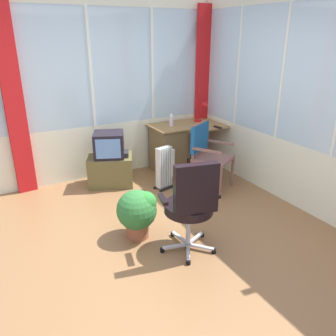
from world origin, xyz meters
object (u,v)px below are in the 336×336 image
tv_on_stand (110,162)px  desk (169,148)px  desk_lamp (204,109)px  tv_remote (218,127)px  space_heater (165,167)px  office_chair (192,202)px  spray_bottle (171,119)px  potted_plant (138,211)px  wooden_armchair (205,148)px

tv_on_stand → desk: bearing=3.8°
desk_lamp → tv_remote: 0.50m
desk_lamp → space_heater: 1.33m
office_chair → space_heater: bearing=71.3°
tv_remote → office_chair: office_chair is taller
tv_on_stand → spray_bottle: bearing=3.9°
desk_lamp → tv_on_stand: (-1.67, -0.08, -0.61)m
space_heater → tv_remote: bearing=6.4°
desk → tv_remote: 0.84m
tv_remote → spray_bottle: 0.74m
space_heater → potted_plant: (-0.87, -1.01, 0.00)m
wooden_armchair → spray_bottle: bearing=98.3°
spray_bottle → office_chair: office_chair is taller
desk → tv_remote: bearing=-36.1°
desk → tv_on_stand: tv_on_stand is taller
tv_remote → space_heater: size_ratio=0.24×
office_chair → potted_plant: 0.69m
spray_bottle → wooden_armchair: size_ratio=0.23×
spray_bottle → wooden_armchair: bearing=-81.7°
spray_bottle → tv_on_stand: (-1.06, -0.07, -0.50)m
desk → wooden_armchair: bearing=-79.1°
wooden_armchair → office_chair: office_chair is taller
desk → space_heater: desk is taller
wooden_armchair → space_heater: wooden_armchair is taller
office_chair → tv_on_stand: office_chair is taller
space_heater → desk_lamp: bearing=29.0°
desk → wooden_armchair: size_ratio=1.16×
tv_remote → office_chair: bearing=-141.0°
wooden_armchair → tv_remote: bearing=37.0°
spray_bottle → desk: bearing=-173.8°
tv_on_stand → potted_plant: size_ratio=1.45×
tv_remote → space_heater: tv_remote is taller
desk → office_chair: size_ratio=1.08×
desk → desk_lamp: bearing=0.6°
desk_lamp → office_chair: desk_lamp is taller
tv_remote → office_chair: size_ratio=0.15×
desk → space_heater: (-0.37, -0.56, -0.08)m
wooden_armchair → tv_on_stand: wooden_armchair is taller
space_heater → spray_bottle: bearing=54.2°
spray_bottle → tv_on_stand: bearing=-176.1°
office_chair → potted_plant: (-0.35, 0.53, -0.26)m
desk_lamp → spray_bottle: bearing=-179.8°
desk_lamp → desk: bearing=-179.4°
desk → desk_lamp: size_ratio=3.30×
space_heater → desk: bearing=56.5°
spray_bottle → tv_on_stand: spray_bottle is taller
desk_lamp → tv_on_stand: size_ratio=0.42×
spray_bottle → office_chair: 2.31m
tv_remote → space_heater: bearing=177.7°
desk_lamp → office_chair: (-1.54, -2.10, -0.38)m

